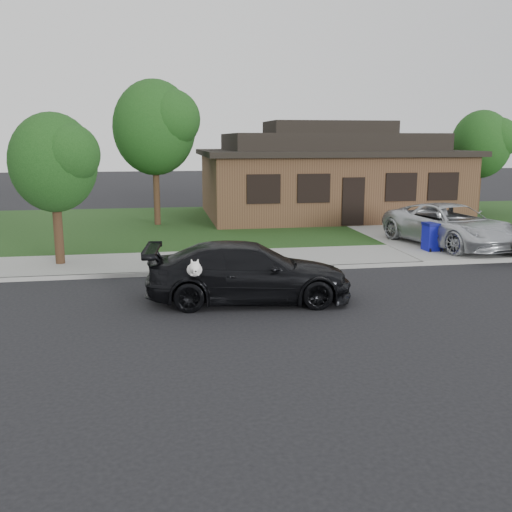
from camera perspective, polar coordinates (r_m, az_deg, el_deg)
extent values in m
plane|color=black|center=(14.19, 8.85, -4.52)|extent=(120.00, 120.00, 0.00)
cube|color=gray|center=(18.84, 4.06, -0.21)|extent=(60.00, 3.00, 0.12)
cube|color=gray|center=(17.42, 5.22, -1.20)|extent=(60.00, 0.12, 0.12)
cube|color=#193814|center=(26.56, -0.03, 3.28)|extent=(60.00, 13.00, 0.13)
cube|color=gray|center=(25.46, 14.59, 2.56)|extent=(4.50, 13.00, 0.14)
imported|color=black|center=(13.91, -0.74, -1.63)|extent=(5.15, 2.50, 1.45)
ellipsoid|color=white|center=(12.87, -6.17, -1.37)|extent=(0.34, 0.40, 0.30)
sphere|color=white|center=(12.62, -6.12, -1.16)|extent=(0.26, 0.26, 0.26)
cube|color=white|center=(12.51, -6.08, -1.49)|extent=(0.09, 0.12, 0.08)
sphere|color=black|center=(12.45, -6.06, -1.55)|extent=(0.04, 0.04, 0.04)
cone|color=white|center=(12.64, -6.44, -0.52)|extent=(0.11, 0.11, 0.14)
cone|color=white|center=(12.64, -5.85, -0.50)|extent=(0.11, 0.11, 0.14)
imported|color=silver|center=(21.63, 18.85, 2.94)|extent=(3.64, 5.78, 1.49)
cube|color=#0E119D|center=(20.57, 17.22, 1.72)|extent=(0.56, 0.56, 0.88)
cube|color=#070A59|center=(20.49, 17.30, 3.07)|extent=(0.61, 0.61, 0.10)
cylinder|color=black|center=(20.31, 17.00, 0.54)|extent=(0.05, 0.14, 0.14)
cylinder|color=black|center=(20.49, 17.99, 0.57)|extent=(0.05, 0.14, 0.14)
cube|color=#422B1C|center=(29.24, 7.11, 7.05)|extent=(12.00, 8.00, 3.00)
cube|color=black|center=(29.16, 7.19, 10.23)|extent=(12.60, 8.60, 0.25)
cube|color=black|center=(29.15, 7.22, 11.26)|extent=(10.00, 6.50, 0.80)
cube|color=black|center=(29.16, 7.25, 12.64)|extent=(6.00, 3.50, 0.60)
cube|color=black|center=(25.46, 9.70, 5.40)|extent=(1.00, 0.06, 2.10)
cube|color=black|center=(24.38, 0.77, 6.71)|extent=(1.30, 0.05, 1.10)
cube|color=black|center=(24.87, 5.80, 6.75)|extent=(1.30, 0.05, 1.10)
cube|color=black|center=(26.22, 14.31, 6.70)|extent=(1.30, 0.05, 1.10)
cube|color=black|center=(27.09, 18.21, 6.63)|extent=(1.30, 0.05, 1.10)
cylinder|color=#332114|center=(26.04, -9.89, 5.83)|extent=(0.28, 0.28, 2.48)
ellipsoid|color=#143811|center=(25.92, -10.13, 12.53)|extent=(3.60, 3.60, 4.14)
sphere|color=#26591E|center=(25.39, -8.50, 13.41)|extent=(2.52, 2.52, 2.52)
cylinder|color=#332114|center=(32.07, 21.25, 5.87)|extent=(0.28, 0.28, 2.03)
ellipsoid|color=#143811|center=(31.95, 21.58, 10.35)|extent=(3.00, 3.00, 3.45)
sphere|color=#26591E|center=(31.88, 22.99, 10.79)|extent=(2.10, 2.10, 2.10)
cylinder|color=#332114|center=(18.60, -19.14, 2.03)|extent=(0.28, 0.28, 1.80)
ellipsoid|color=#143811|center=(18.38, -19.59, 8.80)|extent=(2.60, 2.60, 2.99)
sphere|color=#26591E|center=(17.91, -18.20, 9.67)|extent=(1.82, 1.82, 1.82)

